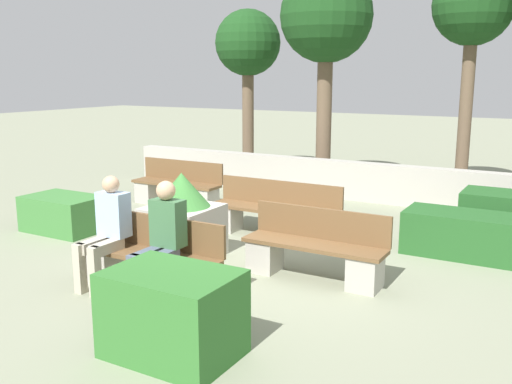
{
  "coord_description": "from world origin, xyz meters",
  "views": [
    {
      "loc": [
        3.74,
        -6.32,
        2.52
      ],
      "look_at": [
        -0.16,
        0.5,
        0.9
      ],
      "focal_mm": 40.0,
      "sensor_mm": 36.0,
      "label": 1
    }
  ],
  "objects_px": {
    "bench_left_side": "(177,189)",
    "tree_center_right": "(473,11)",
    "person_seated_woman": "(161,235)",
    "tree_center_left": "(326,20)",
    "planter_corner_left": "(182,218)",
    "bench_right_side": "(314,253)",
    "tree_leftmost": "(248,47)",
    "bench_front": "(151,263)",
    "person_seated_man": "(106,227)",
    "bench_back": "(274,215)"
  },
  "relations": [
    {
      "from": "bench_back",
      "to": "tree_center_right",
      "type": "xyz_separation_m",
      "value": [
        1.94,
        4.84,
        3.43
      ]
    },
    {
      "from": "bench_back",
      "to": "person_seated_woman",
      "type": "relative_size",
      "value": 1.58
    },
    {
      "from": "bench_front",
      "to": "tree_center_left",
      "type": "xyz_separation_m",
      "value": [
        -0.81,
        7.02,
        3.35
      ]
    },
    {
      "from": "person_seated_man",
      "to": "tree_center_left",
      "type": "relative_size",
      "value": 0.28
    },
    {
      "from": "person_seated_woman",
      "to": "planter_corner_left",
      "type": "distance_m",
      "value": 1.54
    },
    {
      "from": "bench_left_side",
      "to": "tree_center_right",
      "type": "xyz_separation_m",
      "value": [
        4.62,
        3.85,
        3.44
      ]
    },
    {
      "from": "bench_front",
      "to": "bench_left_side",
      "type": "bearing_deg",
      "value": 123.6
    },
    {
      "from": "person_seated_woman",
      "to": "tree_center_left",
      "type": "xyz_separation_m",
      "value": [
        -1.1,
        7.16,
        2.93
      ]
    },
    {
      "from": "bench_back",
      "to": "tree_leftmost",
      "type": "xyz_separation_m",
      "value": [
        -3.32,
        4.81,
        2.85
      ]
    },
    {
      "from": "tree_leftmost",
      "to": "person_seated_woman",
      "type": "bearing_deg",
      "value": -66.1
    },
    {
      "from": "bench_back",
      "to": "person_seated_woman",
      "type": "height_order",
      "value": "person_seated_woman"
    },
    {
      "from": "bench_back",
      "to": "tree_leftmost",
      "type": "height_order",
      "value": "tree_leftmost"
    },
    {
      "from": "planter_corner_left",
      "to": "person_seated_woman",
      "type": "bearing_deg",
      "value": -61.78
    },
    {
      "from": "bench_right_side",
      "to": "tree_center_left",
      "type": "height_order",
      "value": "tree_center_left"
    },
    {
      "from": "bench_back",
      "to": "planter_corner_left",
      "type": "bearing_deg",
      "value": -113.31
    },
    {
      "from": "bench_left_side",
      "to": "tree_leftmost",
      "type": "distance_m",
      "value": 4.81
    },
    {
      "from": "person_seated_woman",
      "to": "planter_corner_left",
      "type": "relative_size",
      "value": 1.13
    },
    {
      "from": "person_seated_woman",
      "to": "tree_center_left",
      "type": "relative_size",
      "value": 0.28
    },
    {
      "from": "bench_right_side",
      "to": "tree_leftmost",
      "type": "height_order",
      "value": "tree_leftmost"
    },
    {
      "from": "bench_right_side",
      "to": "planter_corner_left",
      "type": "distance_m",
      "value": 1.97
    },
    {
      "from": "planter_corner_left",
      "to": "bench_left_side",
      "type": "bearing_deg",
      "value": 128.94
    },
    {
      "from": "bench_front",
      "to": "bench_right_side",
      "type": "bearing_deg",
      "value": 41.23
    },
    {
      "from": "planter_corner_left",
      "to": "bench_right_side",
      "type": "bearing_deg",
      "value": 3.64
    },
    {
      "from": "bench_right_side",
      "to": "tree_center_left",
      "type": "distance_m",
      "value": 7.0
    },
    {
      "from": "bench_right_side",
      "to": "planter_corner_left",
      "type": "xyz_separation_m",
      "value": [
        -1.95,
        -0.12,
        0.22
      ]
    },
    {
      "from": "bench_back",
      "to": "person_seated_woman",
      "type": "xyz_separation_m",
      "value": [
        0.1,
        -2.9,
        0.41
      ]
    },
    {
      "from": "bench_back",
      "to": "bench_left_side",
      "type": "bearing_deg",
      "value": 158.1
    },
    {
      "from": "bench_front",
      "to": "tree_center_right",
      "type": "bearing_deg",
      "value": 74.39
    },
    {
      "from": "bench_right_side",
      "to": "bench_back",
      "type": "height_order",
      "value": "same"
    },
    {
      "from": "bench_left_side",
      "to": "tree_center_left",
      "type": "height_order",
      "value": "tree_center_left"
    },
    {
      "from": "tree_leftmost",
      "to": "tree_center_right",
      "type": "xyz_separation_m",
      "value": [
        5.25,
        0.03,
        0.58
      ]
    },
    {
      "from": "bench_front",
      "to": "planter_corner_left",
      "type": "relative_size",
      "value": 1.52
    },
    {
      "from": "bench_front",
      "to": "tree_leftmost",
      "type": "height_order",
      "value": "tree_leftmost"
    },
    {
      "from": "person_seated_man",
      "to": "tree_center_right",
      "type": "relative_size",
      "value": 0.29
    },
    {
      "from": "bench_left_side",
      "to": "bench_back",
      "type": "distance_m",
      "value": 2.86
    },
    {
      "from": "bench_right_side",
      "to": "bench_back",
      "type": "bearing_deg",
      "value": 140.17
    },
    {
      "from": "tree_center_right",
      "to": "tree_center_left",
      "type": "bearing_deg",
      "value": -168.8
    },
    {
      "from": "bench_front",
      "to": "tree_center_left",
      "type": "height_order",
      "value": "tree_center_left"
    },
    {
      "from": "person_seated_woman",
      "to": "tree_leftmost",
      "type": "distance_m",
      "value": 8.78
    },
    {
      "from": "person_seated_man",
      "to": "bench_left_side",
      "type": "bearing_deg",
      "value": 116.6
    },
    {
      "from": "bench_right_side",
      "to": "tree_center_right",
      "type": "distance_m",
      "value": 7.18
    },
    {
      "from": "planter_corner_left",
      "to": "bench_back",
      "type": "bearing_deg",
      "value": 68.26
    },
    {
      "from": "bench_front",
      "to": "tree_center_left",
      "type": "distance_m",
      "value": 7.82
    },
    {
      "from": "planter_corner_left",
      "to": "tree_center_right",
      "type": "height_order",
      "value": "tree_center_right"
    },
    {
      "from": "bench_left_side",
      "to": "person_seated_man",
      "type": "xyz_separation_m",
      "value": [
        1.95,
        -3.89,
        0.41
      ]
    },
    {
      "from": "bench_front",
      "to": "bench_back",
      "type": "relative_size",
      "value": 0.86
    },
    {
      "from": "person_seated_woman",
      "to": "planter_corner_left",
      "type": "xyz_separation_m",
      "value": [
        -0.72,
        1.34,
        -0.19
      ]
    },
    {
      "from": "bench_back",
      "to": "tree_center_right",
      "type": "relative_size",
      "value": 0.45
    },
    {
      "from": "planter_corner_left",
      "to": "tree_leftmost",
      "type": "bearing_deg",
      "value": 112.95
    },
    {
      "from": "bench_right_side",
      "to": "person_seated_man",
      "type": "height_order",
      "value": "person_seated_man"
    }
  ]
}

